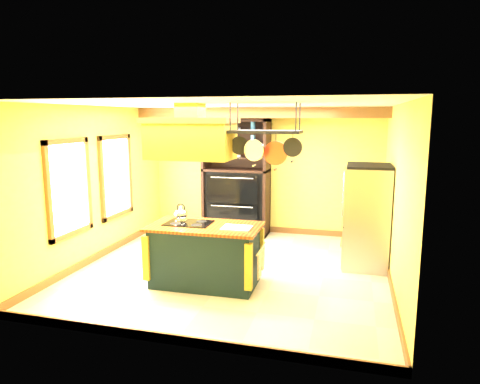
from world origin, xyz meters
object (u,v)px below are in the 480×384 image
at_px(range_hood, 191,137).
at_px(refrigerator, 366,219).
at_px(hutch, 237,191).
at_px(pot_rack, 265,138).
at_px(kitchen_island, 205,254).

bearing_deg(range_hood, refrigerator, 29.84).
height_order(refrigerator, hutch, hutch).
xyz_separation_m(range_hood, pot_rack, (1.10, 0.00, -0.01)).
distance_m(kitchen_island, range_hood, 1.77).
height_order(kitchen_island, hutch, hutch).
distance_m(pot_rack, refrigerator, 2.47).
bearing_deg(refrigerator, range_hood, -150.16).
bearing_deg(pot_rack, hutch, 112.49).
bearing_deg(hutch, refrigerator, -29.35).
distance_m(range_hood, refrigerator, 3.25).
bearing_deg(pot_rack, range_hood, -179.86).
bearing_deg(kitchen_island, refrigerator, 31.04).
distance_m(kitchen_island, hutch, 3.01).
bearing_deg(range_hood, kitchen_island, 0.23).
distance_m(range_hood, hutch, 3.22).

